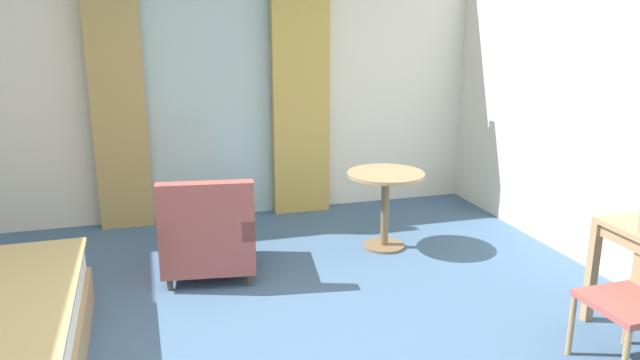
{
  "coord_description": "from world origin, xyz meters",
  "views": [
    {
      "loc": [
        -0.39,
        -2.98,
        2.0
      ],
      "look_at": [
        0.67,
        0.7,
        0.97
      ],
      "focal_mm": 33.75,
      "sensor_mm": 36.0,
      "label": 1
    }
  ],
  "objects": [
    {
      "name": "wall_back",
      "position": [
        0.0,
        3.17,
        1.44
      ],
      "size": [
        6.3,
        0.12,
        2.87
      ],
      "primitive_type": "cube",
      "color": "white",
      "rests_on": "ground"
    },
    {
      "name": "armchair_by_window",
      "position": [
        0.01,
        1.59,
        0.33
      ],
      "size": [
        0.82,
        0.86,
        0.84
      ],
      "color": "#9E4C47",
      "rests_on": "ground"
    },
    {
      "name": "curtain_panel_right",
      "position": [
        1.13,
        2.99,
        1.38
      ],
      "size": [
        0.59,
        0.1,
        2.76
      ],
      "primitive_type": "cube",
      "color": "tan",
      "rests_on": "ground"
    },
    {
      "name": "balcony_glass_door",
      "position": [
        0.24,
        3.09,
        1.26
      ],
      "size": [
        1.34,
        0.02,
        2.53
      ],
      "primitive_type": "cube",
      "color": "silver",
      "rests_on": "ground"
    },
    {
      "name": "round_cafe_table",
      "position": [
        1.58,
        1.75,
        0.52
      ],
      "size": [
        0.68,
        0.68,
        0.69
      ],
      "color": "tan",
      "rests_on": "ground"
    },
    {
      "name": "curtain_panel_left",
      "position": [
        -0.65,
        2.99,
        1.38
      ],
      "size": [
        0.5,
        0.1,
        2.76
      ],
      "primitive_type": "cube",
      "color": "tan",
      "rests_on": "ground"
    }
  ]
}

